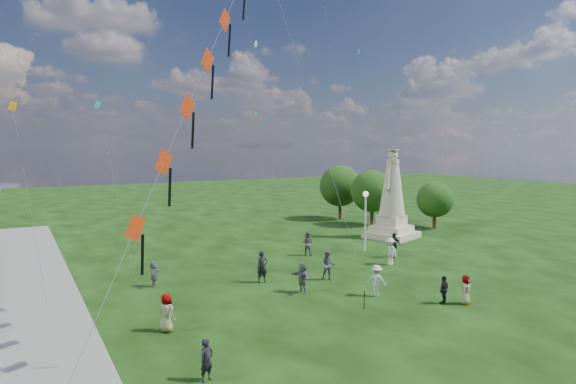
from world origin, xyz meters
TOP-DOWN VIEW (x-y plane):
  - statue at (14.41, 16.45)m, footprint 4.80×4.80m
  - lamppost at (8.74, 13.12)m, footprint 0.43×0.43m
  - tree_row at (17.89, 23.75)m, footprint 8.48×13.56m
  - person_0 at (-8.90, -0.10)m, footprint 0.63×0.51m
  - person_1 at (1.83, 8.08)m, footprint 1.04×0.97m
  - person_2 at (2.39, 4.29)m, footprint 1.13×1.21m
  - person_3 at (4.55, 1.58)m, footprint 0.95×0.68m
  - person_4 at (5.41, 0.93)m, footprint 0.86×0.70m
  - person_5 at (-7.58, 12.03)m, footprint 1.19×1.50m
  - person_6 at (-1.82, 9.63)m, footprint 0.72×0.49m
  - person_7 at (4.29, 14.33)m, footprint 0.98×1.00m
  - person_8 at (7.68, 9.13)m, footprint 0.74×1.26m
  - person_9 at (9.36, 10.63)m, footprint 1.18×0.86m
  - person_10 at (-8.85, 4.98)m, footprint 0.84×0.97m
  - person_11 at (-0.79, 6.79)m, footprint 0.77×1.64m
  - red_kite_train at (-7.44, 4.61)m, footprint 10.12×9.35m
  - small_kites at (3.82, 22.19)m, footprint 29.83×18.74m

SIDE VIEW (x-z plane):
  - person_3 at x=4.55m, z-range 0.00..1.46m
  - person_0 at x=-8.90m, z-range 0.00..1.49m
  - person_5 at x=-7.58m, z-range 0.00..1.49m
  - person_4 at x=5.41m, z-range 0.00..1.53m
  - person_2 at x=2.39m, z-range 0.00..1.70m
  - person_10 at x=-8.85m, z-range 0.00..1.70m
  - person_11 at x=-0.79m, z-range 0.00..1.73m
  - person_7 at x=4.29m, z-range 0.00..1.79m
  - person_9 at x=9.36m, z-range 0.00..1.81m
  - person_1 at x=1.83m, z-range 0.00..1.83m
  - person_8 at x=7.68m, z-range 0.00..1.85m
  - person_6 at x=-1.82m, z-range 0.00..1.90m
  - statue at x=14.41m, z-range -0.95..6.82m
  - lamppost at x=8.74m, z-range 1.03..5.69m
  - tree_row at x=17.89m, z-range 0.47..6.43m
  - red_kite_train at x=-7.44m, z-range 2.01..18.77m
  - small_kites at x=3.82m, z-range -0.82..28.89m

